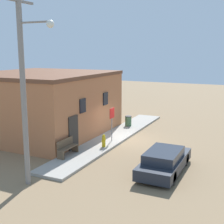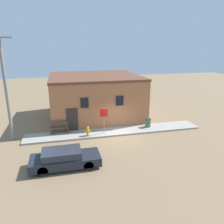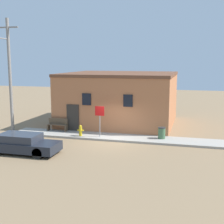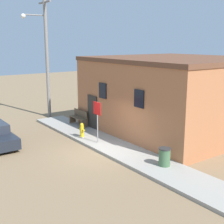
# 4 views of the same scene
# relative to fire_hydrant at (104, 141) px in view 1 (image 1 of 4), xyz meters

# --- Properties ---
(ground_plane) EXTENTS (80.00, 80.00, 0.00)m
(ground_plane) POSITION_rel_fire_hydrant_xyz_m (2.52, -0.52, -0.54)
(ground_plane) COLOR #846B4C
(sidewalk) EXTENTS (15.74, 2.01, 0.15)m
(sidewalk) POSITION_rel_fire_hydrant_xyz_m (2.52, 0.49, -0.47)
(sidewalk) COLOR #9E998E
(sidewalk) RESTS_ON ground
(brick_building) EXTENTS (9.32, 8.78, 4.51)m
(brick_building) POSITION_rel_fire_hydrant_xyz_m (1.59, 5.82, 1.72)
(brick_building) COLOR #B26B42
(brick_building) RESTS_ON ground
(fire_hydrant) EXTENTS (0.47, 0.22, 0.79)m
(fire_hydrant) POSITION_rel_fire_hydrant_xyz_m (0.00, 0.00, 0.00)
(fire_hydrant) COLOR gold
(fire_hydrant) RESTS_ON sidewalk
(stop_sign) EXTENTS (0.68, 0.06, 2.22)m
(stop_sign) POSITION_rel_fire_hydrant_xyz_m (1.44, 0.11, 1.16)
(stop_sign) COLOR gray
(stop_sign) RESTS_ON sidewalk
(bench) EXTENTS (1.58, 0.44, 0.96)m
(bench) POSITION_rel_fire_hydrant_xyz_m (-2.36, 1.16, 0.08)
(bench) COLOR brown
(bench) RESTS_ON sidewalk
(trash_bin) EXTENTS (0.53, 0.53, 0.80)m
(trash_bin) POSITION_rel_fire_hydrant_xyz_m (5.80, 0.73, 0.01)
(trash_bin) COLOR #426642
(trash_bin) RESTS_ON sidewalk
(utility_pole) EXTENTS (1.80, 1.85, 8.77)m
(utility_pole) POSITION_rel_fire_hydrant_xyz_m (-6.13, 0.72, 4.17)
(utility_pole) COLOR gray
(utility_pole) RESTS_ON ground
(parked_car) EXTENTS (4.42, 1.76, 1.19)m
(parked_car) POSITION_rel_fire_hydrant_xyz_m (-2.08, -4.48, 0.04)
(parked_car) COLOR black
(parked_car) RESTS_ON ground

